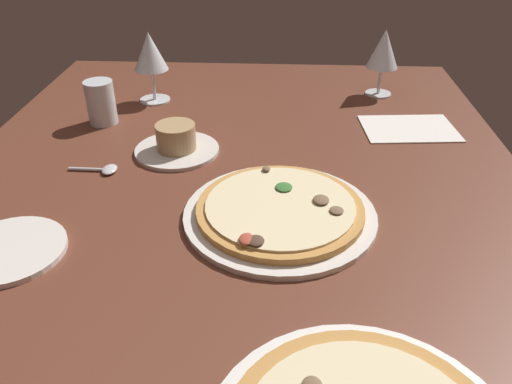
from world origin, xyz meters
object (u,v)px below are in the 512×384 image
Objects in this scene: pizza_main at (280,211)px; spoon at (104,169)px; paper_menu at (409,128)px; water_glass at (101,105)px; side_plate at (9,250)px; ramekin_on_saucer at (176,142)px; wine_glass_near at (150,53)px; wine_glass_far at (384,51)px.

spoon is (13.64, 33.77, -0.73)cm from pizza_main.
paper_menu is at bearing -38.00° from pizza_main.
water_glass is 47.79cm from side_plate.
ramekin_on_saucer is 1.01× the size of wine_glass_near.
paper_menu is (13.79, -49.66, -2.04)cm from ramekin_on_saucer.
water_glass is (-21.26, 65.31, -6.96)cm from wine_glass_far.
side_plate is 83.75cm from paper_menu.
pizza_main is at bearing 137.09° from paper_menu.
side_plate is at bearing 150.64° from ramekin_on_saucer.
wine_glass_near is 1.01× the size of side_plate.
spoon is (-22.45, -7.00, -3.94)cm from water_glass.
side_plate is at bearing 165.09° from spoon.
wine_glass_far is 1.69× the size of water_glass.
wine_glass_far is 57.08cm from wine_glass_near.
ramekin_on_saucer is 39.04cm from side_plate.
wine_glass_far reaches higher than paper_menu.
side_plate is at bearing 105.92° from pizza_main.
ramekin_on_saucer is 1.75× the size of water_glass.
spoon is at bearing 126.85° from wine_glass_far.
pizza_main is 36.43cm from spoon.
wine_glass_far is at bearing -43.34° from side_plate.
ramekin_on_saucer reaches higher than side_plate.
water_glass reaches higher than ramekin_on_saucer.
wine_glass_far is 73.69cm from spoon.
wine_glass_far reaches higher than side_plate.
wine_glass_far is at bearing -23.17° from pizza_main.
spoon is at bearing -162.68° from water_glass.
wine_glass_near is (-7.26, 56.62, 0.57)cm from wine_glass_far.
wine_glass_near is 63.06cm from paper_menu.
paper_menu is at bearing -102.92° from wine_glass_near.
wine_glass_near is 63.25cm from side_plate.
wine_glass_near is at bearing -31.84° from water_glass.
wine_glass_near is at bearing 21.21° from ramekin_on_saucer.
paper_menu is at bearing -55.21° from side_plate.
pizza_main is 63.20cm from wine_glass_far.
pizza_main is 3.39× the size of spoon.
pizza_main is 3.26× the size of water_glass.
ramekin_on_saucer is at bearing 100.61° from paper_menu.
wine_glass_far is at bearing -53.15° from spoon.
water_glass is at bearing 148.16° from wine_glass_near.
water_glass is (36.09, 40.77, 3.20)cm from pizza_main.
wine_glass_near is (50.09, 32.07, 10.73)cm from pizza_main.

